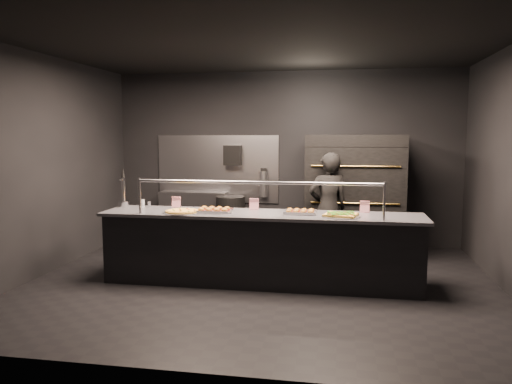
# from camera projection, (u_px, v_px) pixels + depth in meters

# --- Properties ---
(room) EXTENTS (6.04, 6.00, 3.00)m
(room) POSITION_uv_depth(u_px,v_px,m) (260.00, 168.00, 6.33)
(room) COLOR black
(room) RESTS_ON ground
(service_counter) EXTENTS (4.10, 0.78, 1.37)m
(service_counter) POSITION_uv_depth(u_px,v_px,m) (261.00, 248.00, 6.40)
(service_counter) COLOR black
(service_counter) RESTS_ON ground
(pizza_oven) EXTENTS (1.50, 1.23, 1.91)m
(pizza_oven) POSITION_uv_depth(u_px,v_px,m) (354.00, 194.00, 7.99)
(pizza_oven) COLOR black
(pizza_oven) RESTS_ON ground
(prep_shelf) EXTENTS (1.20, 0.35, 0.90)m
(prep_shelf) POSITION_uv_depth(u_px,v_px,m) (194.00, 216.00, 8.95)
(prep_shelf) COLOR #99999E
(prep_shelf) RESTS_ON ground
(towel_dispenser) EXTENTS (0.30, 0.20, 0.35)m
(towel_dispenser) POSITION_uv_depth(u_px,v_px,m) (233.00, 155.00, 8.77)
(towel_dispenser) COLOR black
(towel_dispenser) RESTS_ON room
(fire_extinguisher) EXTENTS (0.14, 0.14, 0.51)m
(fire_extinguisher) POSITION_uv_depth(u_px,v_px,m) (264.00, 183.00, 8.74)
(fire_extinguisher) COLOR #B2B2B7
(fire_extinguisher) RESTS_ON room
(beer_tap) EXTENTS (0.14, 0.20, 0.55)m
(beer_tap) POSITION_uv_depth(u_px,v_px,m) (124.00, 196.00, 6.86)
(beer_tap) COLOR silver
(beer_tap) RESTS_ON service_counter
(round_pizza) EXTENTS (0.50, 0.50, 0.03)m
(round_pizza) POSITION_uv_depth(u_px,v_px,m) (182.00, 211.00, 6.37)
(round_pizza) COLOR silver
(round_pizza) RESTS_ON service_counter
(slider_tray_a) EXTENTS (0.50, 0.42, 0.07)m
(slider_tray_a) POSITION_uv_depth(u_px,v_px,m) (214.00, 210.00, 6.40)
(slider_tray_a) COLOR silver
(slider_tray_a) RESTS_ON service_counter
(slider_tray_b) EXTENTS (0.42, 0.32, 0.06)m
(slider_tray_b) POSITION_uv_depth(u_px,v_px,m) (300.00, 212.00, 6.28)
(slider_tray_b) COLOR silver
(slider_tray_b) RESTS_ON service_counter
(square_pizza) EXTENTS (0.48, 0.48, 0.05)m
(square_pizza) POSITION_uv_depth(u_px,v_px,m) (341.00, 215.00, 6.07)
(square_pizza) COLOR silver
(square_pizza) RESTS_ON service_counter
(condiment_jar) EXTENTS (0.15, 0.06, 0.10)m
(condiment_jar) POSITION_uv_depth(u_px,v_px,m) (145.00, 203.00, 6.87)
(condiment_jar) COLOR silver
(condiment_jar) RESTS_ON service_counter
(tent_cards) EXTENTS (2.65, 0.04, 0.15)m
(tent_cards) POSITION_uv_depth(u_px,v_px,m) (263.00, 204.00, 6.62)
(tent_cards) COLOR white
(tent_cards) RESTS_ON service_counter
(trash_bin) EXTENTS (0.51, 0.51, 0.84)m
(trash_bin) POSITION_uv_depth(u_px,v_px,m) (231.00, 220.00, 8.70)
(trash_bin) COLOR black
(trash_bin) RESTS_ON ground
(worker) EXTENTS (0.71, 0.59, 1.65)m
(worker) POSITION_uv_depth(u_px,v_px,m) (328.00, 208.00, 7.38)
(worker) COLOR black
(worker) RESTS_ON ground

